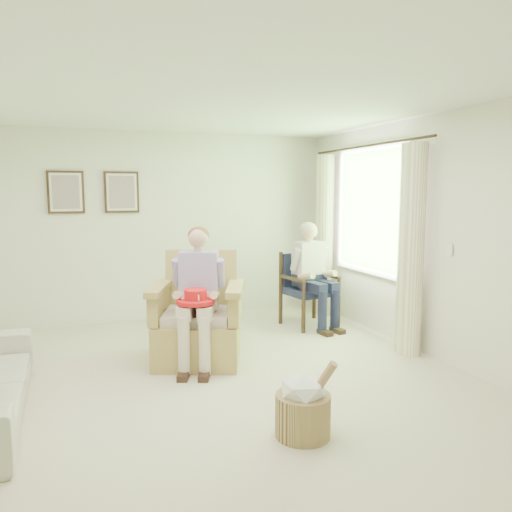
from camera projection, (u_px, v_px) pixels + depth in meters
name	position (u px, v px, depth m)	size (l,w,h in m)	color
floor	(211.00, 389.00, 4.54)	(5.50, 5.50, 0.00)	beige
back_wall	(156.00, 227.00, 6.92)	(5.00, 0.04, 2.60)	silver
front_wall	(409.00, 325.00, 1.83)	(5.00, 0.04, 2.60)	silver
right_wall	(438.00, 238.00, 5.26)	(0.04, 5.50, 2.60)	silver
ceiling	(207.00, 95.00, 4.21)	(5.00, 5.50, 0.02)	white
window	(371.00, 208.00, 6.32)	(0.13, 2.50, 1.63)	#2D6B23
curtain_left	(411.00, 251.00, 5.42)	(0.34, 0.34, 2.30)	#FCF2C5
curtain_right	(324.00, 236.00, 7.24)	(0.34, 0.34, 2.30)	#FCF2C5
framed_print_left	(66.00, 192.00, 6.42)	(0.45, 0.05, 0.55)	#382114
framed_print_right	(122.00, 192.00, 6.67)	(0.45, 0.05, 0.55)	#382114
wicker_armchair	(197.00, 327.00, 5.29)	(0.90, 0.89, 1.15)	tan
wood_armchair	(307.00, 286.00, 6.73)	(0.62, 0.58, 0.96)	black
person_wicker	(200.00, 286.00, 5.09)	(0.40, 0.62, 1.40)	beige
person_dark	(312.00, 268.00, 6.55)	(0.40, 0.63, 1.36)	#191B37
red_hat	(195.00, 298.00, 4.89)	(0.37, 0.37, 0.14)	red
hatbox	(303.00, 405.00, 3.64)	(0.52, 0.52, 0.60)	tan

